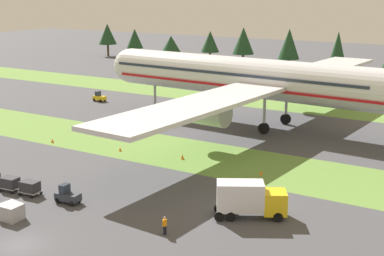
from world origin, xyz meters
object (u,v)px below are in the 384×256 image
(taxiway_marker_2, at_px, (261,173))
(cargo_dolly_lead, at_px, (30,187))
(uld_container_2, at_px, (11,212))
(pushback_tractor, at_px, (99,97))
(ground_crew_marshaller, at_px, (165,225))
(taxiway_marker_3, at_px, (182,157))
(cargo_dolly_second, at_px, (10,183))
(uld_container_3, at_px, (12,211))
(catering_truck, at_px, (250,198))
(taxiway_marker_1, at_px, (120,149))
(airliner, at_px, (264,79))
(taxiway_marker_0, at_px, (52,141))
(baggage_tug, at_px, (67,195))

(taxiway_marker_2, bearing_deg, cargo_dolly_lead, -133.90)
(uld_container_2, bearing_deg, pushback_tractor, 122.33)
(cargo_dolly_lead, relative_size, ground_crew_marshaller, 1.33)
(uld_container_2, height_order, taxiway_marker_3, uld_container_2)
(cargo_dolly_second, distance_m, uld_container_3, 7.97)
(catering_truck, distance_m, taxiway_marker_1, 27.41)
(cargo_dolly_lead, relative_size, cargo_dolly_second, 1.00)
(catering_truck, relative_size, uld_container_3, 3.59)
(airliner, height_order, taxiway_marker_3, airliner)
(airliner, relative_size, ground_crew_marshaller, 43.83)
(taxiway_marker_2, bearing_deg, catering_truck, -70.60)
(taxiway_marker_0, distance_m, taxiway_marker_2, 31.80)
(baggage_tug, relative_size, cargo_dolly_second, 1.16)
(ground_crew_marshaller, bearing_deg, taxiway_marker_2, 8.05)
(catering_truck, distance_m, uld_container_3, 22.97)
(airliner, distance_m, catering_truck, 37.28)
(uld_container_3, xyz_separation_m, taxiway_marker_1, (-5.47, 23.44, -0.49))
(pushback_tractor, bearing_deg, ground_crew_marshaller, 49.71)
(airliner, bearing_deg, ground_crew_marshaller, -163.79)
(cargo_dolly_second, distance_m, taxiway_marker_0, 19.65)
(airliner, distance_m, taxiway_marker_2, 24.99)
(taxiway_marker_1, bearing_deg, catering_truck, -24.37)
(catering_truck, bearing_deg, pushback_tractor, -155.78)
(catering_truck, bearing_deg, ground_crew_marshaller, -62.50)
(catering_truck, xyz_separation_m, uld_container_2, (-19.28, -12.47, -1.19))
(cargo_dolly_lead, bearing_deg, uld_container_2, 26.59)
(cargo_dolly_second, height_order, uld_container_2, cargo_dolly_second)
(cargo_dolly_second, bearing_deg, baggage_tug, 90.00)
(catering_truck, distance_m, pushback_tractor, 62.08)
(baggage_tug, relative_size, taxiway_marker_1, 5.22)
(pushback_tractor, bearing_deg, catering_truck, 57.80)
(airliner, distance_m, cargo_dolly_second, 43.32)
(uld_container_3, bearing_deg, taxiway_marker_2, 58.23)
(pushback_tractor, height_order, taxiway_marker_2, pushback_tractor)
(cargo_dolly_second, distance_m, taxiway_marker_2, 28.79)
(uld_container_3, bearing_deg, cargo_dolly_lead, 121.66)
(airliner, relative_size, catering_truck, 10.62)
(catering_truck, bearing_deg, airliner, 172.51)
(pushback_tractor, relative_size, ground_crew_marshaller, 1.54)
(catering_truck, xyz_separation_m, ground_crew_marshaller, (-4.81, -7.50, -1.01))
(cargo_dolly_lead, bearing_deg, taxiway_marker_3, 155.07)
(airliner, bearing_deg, taxiway_marker_3, 179.32)
(taxiway_marker_0, height_order, taxiway_marker_3, taxiway_marker_3)
(airliner, relative_size, taxiway_marker_1, 147.28)
(taxiway_marker_3, bearing_deg, pushback_tractor, 145.41)
(cargo_dolly_lead, relative_size, uld_container_3, 1.16)
(uld_container_2, xyz_separation_m, uld_container_3, (-0.18, 0.32, -0.01))
(uld_container_3, relative_size, taxiway_marker_3, 3.02)
(airliner, bearing_deg, taxiway_marker_2, -152.32)
(cargo_dolly_lead, height_order, uld_container_2, cargo_dolly_lead)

